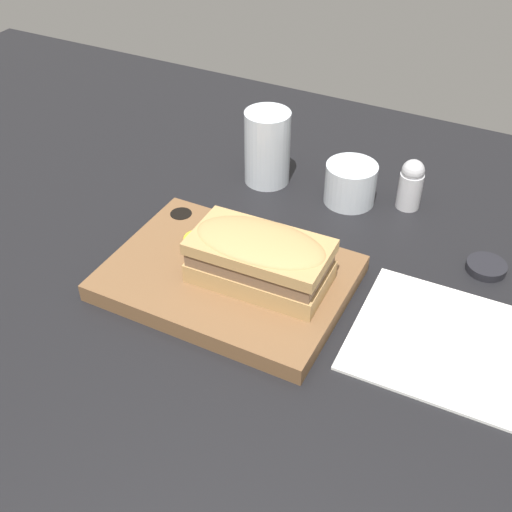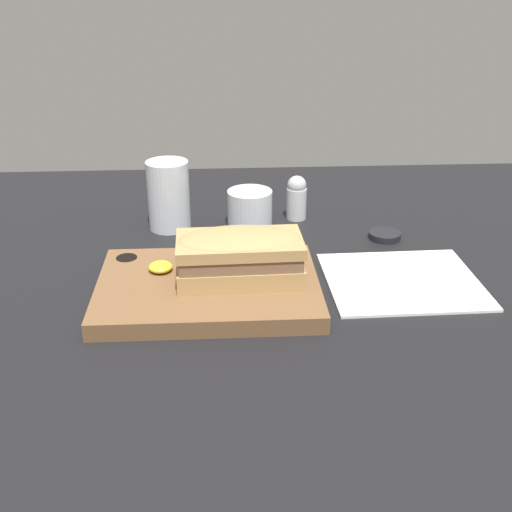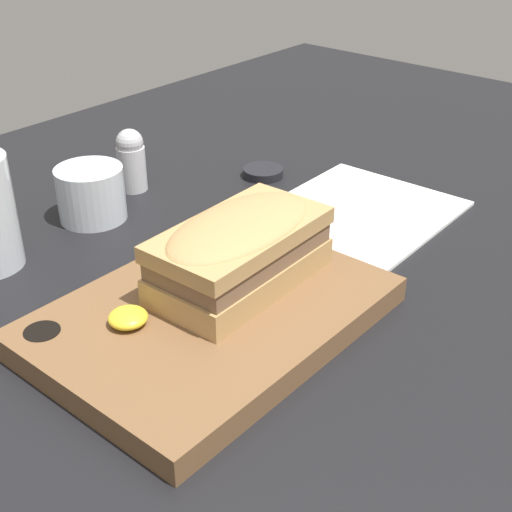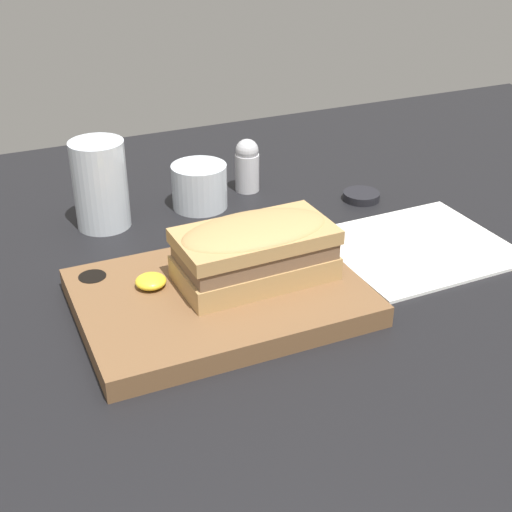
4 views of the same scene
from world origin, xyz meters
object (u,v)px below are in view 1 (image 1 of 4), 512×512
at_px(sandwich, 260,256).
at_px(napkin, 447,343).
at_px(water_glass, 267,152).
at_px(salt_shaker, 411,184).
at_px(wine_glass, 350,186).
at_px(serving_board, 228,277).
at_px(condiment_dish, 486,267).

xyz_separation_m(sandwich, napkin, (0.23, 0.02, -0.06)).
height_order(water_glass, salt_shaker, water_glass).
height_order(wine_glass, napkin, wine_glass).
bearing_deg(wine_glass, napkin, -47.67).
bearing_deg(sandwich, salt_shaker, 68.33).
bearing_deg(serving_board, sandwich, 3.52).
xyz_separation_m(serving_board, napkin, (0.28, 0.02, -0.01)).
xyz_separation_m(serving_board, water_glass, (-0.07, 0.25, 0.04)).
relative_size(wine_glass, condiment_dish, 1.47).
height_order(sandwich, wine_glass, sandwich).
distance_m(napkin, salt_shaker, 0.29).
distance_m(water_glass, condiment_dish, 0.37).
height_order(wine_glass, salt_shaker, salt_shaker).
distance_m(serving_board, water_glass, 0.26).
bearing_deg(wine_glass, condiment_dish, -18.14).
relative_size(sandwich, water_glass, 1.46).
xyz_separation_m(serving_board, condiment_dish, (0.29, 0.18, -0.01)).
bearing_deg(napkin, condiment_dish, 85.55).
bearing_deg(condiment_dish, serving_board, -148.17).
distance_m(salt_shaker, condiment_dish, 0.17).
distance_m(serving_board, napkin, 0.28).
height_order(serving_board, water_glass, water_glass).
bearing_deg(serving_board, napkin, 4.97).
bearing_deg(serving_board, condiment_dish, 31.83).
bearing_deg(napkin, water_glass, 146.97).
height_order(salt_shaker, condiment_dish, salt_shaker).
height_order(napkin, salt_shaker, salt_shaker).
xyz_separation_m(sandwich, condiment_dish, (0.25, 0.18, -0.06)).
distance_m(water_glass, napkin, 0.41).
distance_m(napkin, condiment_dish, 0.16).
bearing_deg(napkin, serving_board, -175.03).
xyz_separation_m(water_glass, salt_shaker, (0.22, 0.03, -0.01)).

